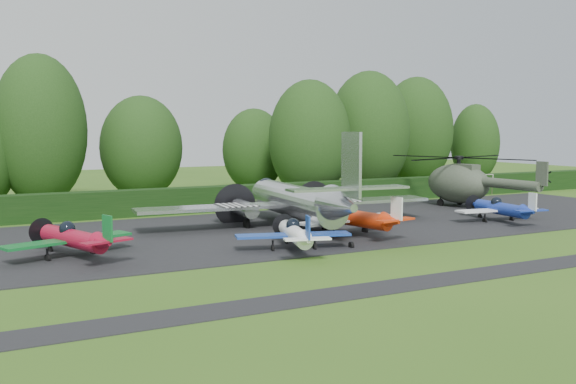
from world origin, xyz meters
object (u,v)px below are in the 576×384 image
light_plane_white (295,233)px  light_plane_blue (501,208)px  light_plane_orange (353,218)px  sign_board (478,181)px  transport_plane (297,201)px  helicopter (459,180)px  light_plane_red (73,238)px

light_plane_white → light_plane_blue: 18.25m
light_plane_orange → sign_board: light_plane_orange is taller
transport_plane → light_plane_white: transport_plane is taller
light_plane_white → helicopter: helicopter is taller
light_plane_orange → light_plane_blue: (12.40, -0.11, -0.14)m
light_plane_white → helicopter: 24.55m
light_plane_blue → helicopter: size_ratio=0.42×
light_plane_white → light_plane_blue: bearing=-7.8°
helicopter → sign_board: (8.69, 6.68, -0.94)m
light_plane_red → transport_plane: bearing=31.9°
light_plane_orange → light_plane_blue: bearing=10.6°
light_plane_white → sign_board: (30.53, 17.80, 0.38)m
transport_plane → helicopter: transport_plane is taller
transport_plane → light_plane_white: 8.06m
light_plane_orange → helicopter: (16.19, 8.28, 1.17)m
light_plane_white → helicopter: (21.85, 11.12, 1.31)m
light_plane_white → sign_board: light_plane_white is taller
sign_board → helicopter: bearing=-150.8°
light_plane_blue → sign_board: bearing=43.2°
light_plane_white → light_plane_orange: size_ratio=0.87×
light_plane_orange → light_plane_blue: 12.40m
transport_plane → sign_board: 28.69m
transport_plane → light_plane_white: bearing=-125.1°
helicopter → light_plane_white: bearing=-151.5°
light_plane_blue → sign_board: 19.58m
transport_plane → light_plane_blue: size_ratio=3.13×
sign_board → light_plane_blue: bearing=-138.0°
light_plane_blue → helicopter: 9.31m
light_plane_orange → helicopter: 18.23m
transport_plane → sign_board: (26.56, 10.84, -0.48)m
light_plane_orange → sign_board: bearing=42.1°
transport_plane → helicopter: 18.36m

